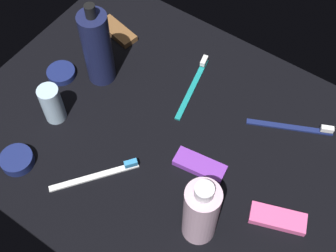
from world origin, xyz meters
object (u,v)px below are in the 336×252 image
at_px(snack_bar_brown, 117,31).
at_px(snack_bar_pink, 278,218).
at_px(lotion_bottle, 97,48).
at_px(cream_tin_left, 17,160).
at_px(snack_bar_purple, 200,165).
at_px(toothbrush_teal, 194,84).
at_px(bodywash_bottle, 201,212).
at_px(deodorant_stick, 52,104).
at_px(cream_tin_right, 61,73).
at_px(toothbrush_white, 100,174).
at_px(toothbrush_navy, 295,127).

distance_m(snack_bar_brown, snack_bar_pink, 0.58).
distance_m(lotion_bottle, cream_tin_left, 0.28).
bearing_deg(snack_bar_purple, snack_bar_brown, 143.72).
distance_m(lotion_bottle, toothbrush_teal, 0.23).
bearing_deg(snack_bar_pink, bodywash_bottle, -158.43).
bearing_deg(deodorant_stick, snack_bar_brown, 99.16).
bearing_deg(cream_tin_right, toothbrush_white, -32.23).
height_order(toothbrush_navy, snack_bar_purple, toothbrush_navy).
relative_size(toothbrush_white, snack_bar_brown, 1.45).
bearing_deg(snack_bar_purple, snack_bar_pink, -11.49).
bearing_deg(cream_tin_right, snack_bar_purple, -2.82).
xyz_separation_m(toothbrush_teal, snack_bar_pink, (0.30, -0.18, 0.00)).
bearing_deg(cream_tin_left, bodywash_bottle, 13.57).
bearing_deg(bodywash_bottle, lotion_bottle, 154.29).
xyz_separation_m(deodorant_stick, snack_bar_brown, (-0.04, 0.27, -0.04)).
bearing_deg(snack_bar_pink, toothbrush_white, 179.65).
bearing_deg(snack_bar_pink, deodorant_stick, 167.12).
bearing_deg(cream_tin_left, snack_bar_pink, 21.29).
bearing_deg(snack_bar_purple, deodorant_stick, -175.29).
distance_m(bodywash_bottle, cream_tin_right, 0.48).
relative_size(deodorant_stick, toothbrush_white, 0.61).
bearing_deg(toothbrush_white, cream_tin_left, -155.13).
height_order(snack_bar_brown, cream_tin_left, cream_tin_left).
relative_size(snack_bar_pink, cream_tin_left, 1.57).
bearing_deg(toothbrush_teal, snack_bar_brown, 173.48).
distance_m(toothbrush_white, cream_tin_left, 0.17).
relative_size(lotion_bottle, toothbrush_white, 1.39).
xyz_separation_m(snack_bar_brown, cream_tin_right, (-0.02, -0.18, 0.00)).
xyz_separation_m(bodywash_bottle, snack_bar_purple, (-0.07, 0.11, -0.07)).
xyz_separation_m(bodywash_bottle, snack_bar_pink, (0.11, 0.10, -0.07)).
bearing_deg(cream_tin_left, lotion_bottle, 90.70).
relative_size(bodywash_bottle, snack_bar_pink, 1.70).
distance_m(deodorant_stick, cream_tin_right, 0.12).
relative_size(bodywash_bottle, deodorant_stick, 1.92).
relative_size(toothbrush_teal, snack_bar_purple, 1.72).
height_order(bodywash_bottle, cream_tin_right, bodywash_bottle).
xyz_separation_m(lotion_bottle, snack_bar_brown, (-0.05, 0.12, -0.09)).
distance_m(deodorant_stick, snack_bar_pink, 0.50).
xyz_separation_m(toothbrush_navy, snack_bar_purple, (-0.12, -0.19, 0.00)).
bearing_deg(deodorant_stick, cream_tin_right, 126.14).
xyz_separation_m(snack_bar_purple, snack_bar_pink, (0.18, -0.01, 0.00)).
height_order(deodorant_stick, toothbrush_navy, deodorant_stick).
bearing_deg(deodorant_stick, snack_bar_pink, 7.03).
xyz_separation_m(toothbrush_navy, snack_bar_pink, (0.06, -0.20, 0.00)).
height_order(bodywash_bottle, cream_tin_left, bodywash_bottle).
bearing_deg(lotion_bottle, cream_tin_right, -145.64).
relative_size(lotion_bottle, snack_bar_pink, 2.01).
distance_m(snack_bar_purple, snack_bar_brown, 0.41).
distance_m(snack_bar_purple, snack_bar_pink, 0.18).
bearing_deg(bodywash_bottle, snack_bar_purple, 121.54).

